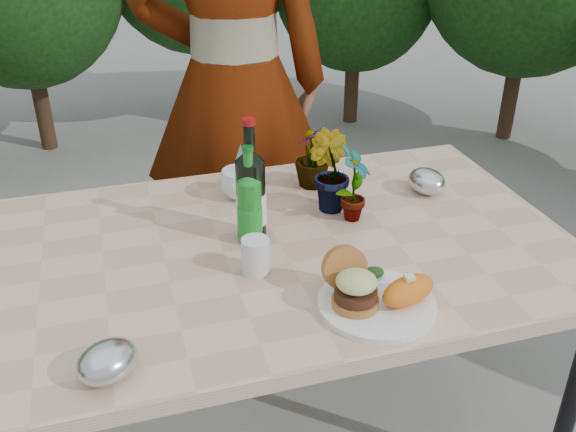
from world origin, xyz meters
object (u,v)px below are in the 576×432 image
object	(u,v)px
patio_table	(280,261)
dinner_plate	(377,304)
person	(234,85)
wine_bottle	(251,195)

from	to	relation	value
patio_table	dinner_plate	size ratio (longest dim) A/B	5.71
patio_table	person	xyz separation A→B (m)	(0.04, 0.75, 0.27)
wine_bottle	dinner_plate	bearing A→B (deg)	-83.35
dinner_plate	person	bearing A→B (deg)	95.12
dinner_plate	person	size ratio (longest dim) A/B	0.15
wine_bottle	person	bearing A→B (deg)	60.89
dinner_plate	person	xyz separation A→B (m)	(-0.10, 1.09, 0.21)
patio_table	wine_bottle	bearing A→B (deg)	134.78
dinner_plate	patio_table	bearing A→B (deg)	112.81
dinner_plate	wine_bottle	world-z (taller)	wine_bottle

